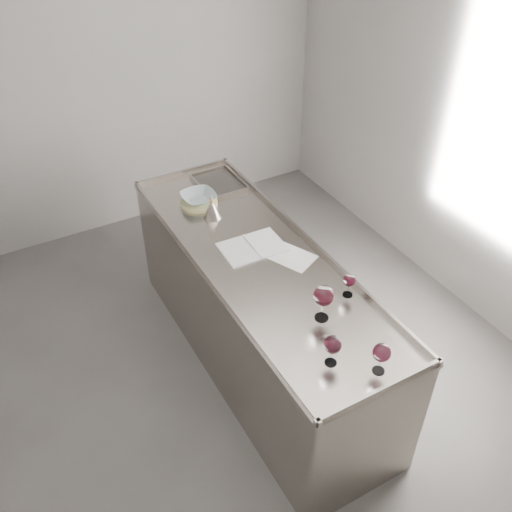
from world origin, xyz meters
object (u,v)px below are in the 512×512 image
wine_glass_small (349,281)px  notebook (253,247)px  wine_funnel (212,210)px  wine_glass_middle (382,353)px  wine_glass_left (333,345)px  wine_glass_right (324,296)px  counter (259,312)px  ceramic_bowl (199,198)px

wine_glass_small → notebook: wine_glass_small is taller
wine_glass_small → wine_funnel: (-0.33, 1.09, -0.05)m
wine_glass_middle → wine_glass_left: bearing=137.9°
wine_glass_middle → notebook: size_ratio=0.44×
wine_glass_right → notebook: bearing=91.8°
wine_glass_right → wine_funnel: bearing=94.7°
counter → wine_glass_small: (0.27, -0.55, 0.57)m
counter → wine_glass_right: size_ratio=10.93×
wine_glass_small → wine_funnel: wine_funnel is taller
wine_glass_small → wine_funnel: size_ratio=0.79×
wine_glass_left → wine_glass_middle: same height
wine_glass_small → ceramic_bowl: 1.34m
wine_glass_middle → notebook: 1.20m
counter → wine_glass_left: size_ratio=13.54×
wine_glass_left → notebook: (0.12, 1.03, -0.12)m
wine_funnel → notebook: bearing=-80.5°
counter → notebook: bearing=82.6°
counter → notebook: size_ratio=5.94×
counter → wine_glass_small: wine_glass_small is taller
wine_glass_right → ceramic_bowl: size_ratio=0.92×
counter → wine_glass_middle: 1.24m
counter → wine_glass_middle: (0.07, -1.08, 0.60)m
notebook → ceramic_bowl: size_ratio=1.69×
counter → wine_glass_right: wine_glass_right is taller
wine_glass_middle → ceramic_bowl: bearing=94.3°
notebook → wine_glass_middle: bearing=-85.3°
wine_glass_middle → counter: bearing=93.7°
ceramic_bowl → wine_funnel: size_ratio=1.30×
wine_glass_middle → wine_glass_small: (0.20, 0.53, -0.02)m
wine_glass_left → wine_glass_right: size_ratio=0.81×
wine_glass_left → ceramic_bowl: wine_glass_left is taller
wine_glass_middle → wine_funnel: wine_funnel is taller
wine_glass_left → counter: bearing=83.5°
wine_glass_left → wine_glass_middle: (0.18, -0.16, 0.00)m
counter → wine_glass_right: (0.04, -0.63, 0.62)m
notebook → ceramic_bowl: ceramic_bowl is taller
wine_glass_middle → wine_glass_small: 0.57m
wine_glass_middle → wine_funnel: size_ratio=0.97×
counter → wine_glass_right: 0.89m
wine_glass_small → notebook: (-0.26, 0.66, -0.10)m
wine_glass_right → wine_funnel: (-0.10, 1.18, -0.10)m
wine_glass_left → wine_glass_middle: 0.24m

